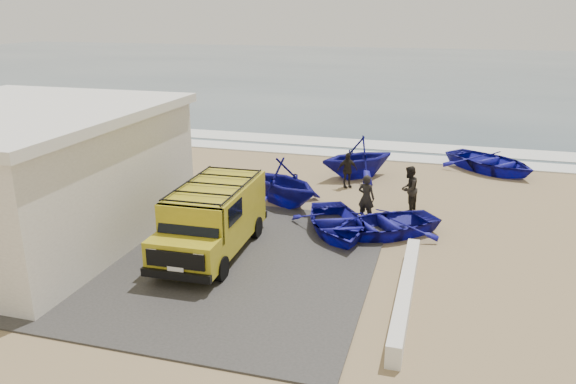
# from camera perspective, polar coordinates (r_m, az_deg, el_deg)

# --- Properties ---
(ground) EXTENTS (160.00, 160.00, 0.00)m
(ground) POSITION_cam_1_polar(r_m,az_deg,el_deg) (18.67, -2.94, -4.72)
(ground) COLOR #957D57
(slab) EXTENTS (12.00, 10.00, 0.05)m
(slab) POSITION_cam_1_polar(r_m,az_deg,el_deg) (17.71, -11.23, -6.27)
(slab) COLOR #3C3A37
(slab) RESTS_ON ground
(ocean) EXTENTS (180.00, 88.00, 0.01)m
(ocean) POSITION_cam_1_polar(r_m,az_deg,el_deg) (72.84, 11.77, 11.99)
(ocean) COLOR #385166
(ocean) RESTS_ON ground
(surf_line) EXTENTS (180.00, 1.60, 0.06)m
(surf_line) POSITION_cam_1_polar(r_m,az_deg,el_deg) (29.70, 4.58, 3.98)
(surf_line) COLOR white
(surf_line) RESTS_ON ground
(surf_wash) EXTENTS (180.00, 2.20, 0.04)m
(surf_wash) POSITION_cam_1_polar(r_m,az_deg,el_deg) (32.09, 5.49, 5.00)
(surf_wash) COLOR white
(surf_wash) RESTS_ON ground
(building) EXTENTS (8.40, 9.40, 4.30)m
(building) POSITION_cam_1_polar(r_m,az_deg,el_deg) (20.05, -25.76, 1.62)
(building) COLOR white
(building) RESTS_ON ground
(parapet) EXTENTS (0.35, 6.00, 0.55)m
(parapet) POSITION_cam_1_polar(r_m,az_deg,el_deg) (14.98, 11.82, -9.98)
(parapet) COLOR silver
(parapet) RESTS_ON ground
(van) EXTENTS (2.17, 5.14, 2.18)m
(van) POSITION_cam_1_polar(r_m,az_deg,el_deg) (17.34, -7.65, -2.52)
(van) COLOR #B2A41A
(van) RESTS_ON ground
(boat_near_left) EXTENTS (4.02, 4.58, 0.79)m
(boat_near_left) POSITION_cam_1_polar(r_m,az_deg,el_deg) (18.94, 4.96, -3.14)
(boat_near_left) COLOR #131293
(boat_near_left) RESTS_ON ground
(boat_near_right) EXTENTS (4.66, 4.44, 0.79)m
(boat_near_right) POSITION_cam_1_polar(r_m,az_deg,el_deg) (19.05, 9.71, -3.22)
(boat_near_right) COLOR #131293
(boat_near_right) RESTS_ON ground
(boat_mid_left) EXTENTS (4.56, 4.44, 1.83)m
(boat_mid_left) POSITION_cam_1_polar(r_m,az_deg,el_deg) (21.54, -0.41, 1.04)
(boat_mid_left) COLOR #131293
(boat_mid_left) RESTS_ON ground
(boat_far_left) EXTENTS (4.72, 4.67, 1.88)m
(boat_far_left) POSITION_cam_1_polar(r_m,az_deg,el_deg) (25.33, 7.07, 3.56)
(boat_far_left) COLOR #131293
(boat_far_left) RESTS_ON ground
(boat_far_right) EXTENTS (5.43, 5.29, 0.92)m
(boat_far_right) POSITION_cam_1_polar(r_m,az_deg,el_deg) (27.82, 19.88, 2.90)
(boat_far_right) COLOR #131293
(boat_far_right) RESTS_ON ground
(fisherman_front) EXTENTS (0.70, 0.55, 1.69)m
(fisherman_front) POSITION_cam_1_polar(r_m,az_deg,el_deg) (20.12, 7.95, -0.58)
(fisherman_front) COLOR black
(fisherman_front) RESTS_ON ground
(fisherman_middle) EXTENTS (0.88, 1.01, 1.74)m
(fisherman_middle) POSITION_cam_1_polar(r_m,az_deg,el_deg) (21.33, 12.17, 0.31)
(fisherman_middle) COLOR black
(fisherman_middle) RESTS_ON ground
(fisherman_back) EXTENTS (0.95, 0.76, 1.51)m
(fisherman_back) POSITION_cam_1_polar(r_m,az_deg,el_deg) (23.86, 6.03, 2.23)
(fisherman_back) COLOR black
(fisherman_back) RESTS_ON ground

